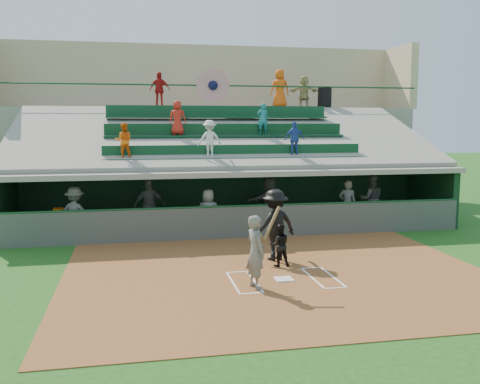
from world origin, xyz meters
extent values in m
plane|color=#1B4C15|center=(0.00, 0.00, 0.00)|extent=(100.00, 100.00, 0.00)
cube|color=brown|center=(0.00, 0.50, 0.01)|extent=(11.00, 9.00, 0.02)
cube|color=white|center=(0.00, 0.00, 0.04)|extent=(0.43, 0.43, 0.03)
cube|color=white|center=(-0.75, 0.00, 0.02)|extent=(0.05, 1.80, 0.01)
cube|color=white|center=(0.75, 0.00, 0.02)|extent=(0.05, 1.80, 0.01)
cube|color=white|center=(-1.30, 0.00, 0.02)|extent=(0.05, 1.80, 0.01)
cube|color=white|center=(1.30, 0.00, 0.02)|extent=(0.05, 1.80, 0.01)
cube|color=white|center=(-1.02, 0.90, 0.02)|extent=(0.60, 0.05, 0.01)
cube|color=white|center=(1.02, 0.90, 0.02)|extent=(0.60, 0.05, 0.01)
cube|color=white|center=(-1.02, -0.90, 0.02)|extent=(0.60, 0.05, 0.01)
cube|color=silver|center=(1.02, -0.90, 0.02)|extent=(0.60, 0.05, 0.01)
cube|color=gray|center=(0.00, 6.75, 0.02)|extent=(16.00, 3.50, 0.04)
cube|color=gray|center=(0.00, 13.50, 2.30)|extent=(20.00, 3.00, 4.60)
cube|color=#4D514C|center=(0.00, 5.00, 0.55)|extent=(16.00, 0.06, 1.10)
cylinder|color=#164523|center=(0.00, 5.00, 1.12)|extent=(16.00, 0.08, 0.08)
cube|color=black|center=(0.00, 8.50, 1.10)|extent=(16.00, 0.25, 2.20)
cube|color=black|center=(-8.00, 6.75, 1.10)|extent=(0.25, 3.50, 2.20)
cube|color=black|center=(8.00, 6.75, 1.10)|extent=(0.25, 3.50, 2.20)
cube|color=gray|center=(0.00, 6.75, 2.20)|extent=(16.40, 3.90, 0.18)
cube|color=gray|center=(0.00, 10.25, 1.15)|extent=(16.40, 3.50, 2.30)
cube|color=gray|center=(0.00, 11.90, 2.30)|extent=(16.40, 0.30, 4.60)
cube|color=gray|center=(0.00, 8.60, 3.45)|extent=(16.40, 6.51, 2.37)
cube|color=#0C3720|center=(0.00, 6.20, 2.65)|extent=(9.40, 0.42, 0.08)
cube|color=#0D391E|center=(0.00, 6.40, 2.91)|extent=(9.40, 0.06, 0.45)
cube|color=#0C361E|center=(0.00, 8.10, 3.40)|extent=(9.40, 0.42, 0.08)
cube|color=#0C361A|center=(0.00, 8.30, 3.66)|extent=(9.40, 0.06, 0.45)
cube|color=#0C3620|center=(0.00, 10.00, 4.15)|extent=(9.40, 0.42, 0.08)
cube|color=#0D3C20|center=(0.00, 10.20, 4.41)|extent=(9.40, 0.06, 0.45)
imported|color=#E65F0D|center=(-3.95, 6.30, 3.31)|extent=(0.60, 0.47, 1.23)
imported|color=silver|center=(-0.97, 6.30, 3.35)|extent=(0.85, 0.49, 1.32)
imported|color=#2849A0|center=(2.17, 6.30, 3.33)|extent=(0.77, 0.35, 1.28)
imported|color=red|center=(-1.94, 8.20, 4.10)|extent=(0.73, 0.56, 1.33)
imported|color=#1A7379|center=(1.42, 8.20, 4.06)|extent=(0.47, 0.32, 1.24)
cylinder|color=#154224|center=(0.00, 12.00, 5.60)|extent=(20.00, 0.07, 0.07)
cylinder|color=red|center=(0.00, 11.98, 5.60)|extent=(1.50, 0.06, 1.50)
sphere|color=#0D1034|center=(0.00, 11.95, 5.60)|extent=(0.44, 0.44, 0.44)
cube|color=tan|center=(0.00, 15.00, 6.20)|extent=(20.00, 0.40, 3.20)
cube|color=tan|center=(10.00, 13.50, 6.20)|extent=(0.40, 3.00, 3.20)
imported|color=#595B56|center=(-0.84, -0.50, 0.90)|extent=(0.57, 0.73, 1.75)
cylinder|color=brown|center=(-0.49, -0.65, 1.60)|extent=(0.56, 0.54, 0.75)
sphere|color=olive|center=(-0.71, -0.50, 1.25)|extent=(0.10, 0.10, 0.10)
imported|color=black|center=(0.23, 1.27, 0.60)|extent=(0.59, 0.48, 1.17)
imported|color=black|center=(0.28, 1.96, 1.04)|extent=(1.48, 1.12, 2.03)
cube|color=olive|center=(0.01, 8.04, 0.28)|extent=(15.58, 3.40, 0.47)
cube|color=silver|center=(-6.06, 6.01, 0.38)|extent=(0.92, 0.78, 0.69)
cylinder|color=orange|center=(-6.14, 5.98, 0.91)|extent=(0.36, 0.36, 0.36)
imported|color=#5B5E59|center=(-5.58, 5.71, 0.93)|extent=(1.29, 0.96, 1.77)
imported|color=#565954|center=(-3.11, 6.58, 0.99)|extent=(1.18, 0.69, 1.90)
imported|color=#595A55|center=(-1.16, 5.34, 0.86)|extent=(0.87, 0.63, 1.64)
imported|color=#585A55|center=(1.40, 6.97, 0.97)|extent=(1.80, 1.12, 1.85)
imported|color=#60635D|center=(4.13, 5.94, 0.93)|extent=(0.77, 0.67, 1.77)
imported|color=#545752|center=(5.38, 6.58, 0.98)|extent=(1.03, 0.87, 1.87)
cylinder|color=black|center=(5.47, 12.24, 5.10)|extent=(0.66, 0.66, 0.99)
imported|color=#AA1413|center=(-2.41, 12.01, 5.38)|extent=(0.99, 0.64, 1.57)
imported|color=#DE500D|center=(3.21, 12.18, 5.50)|extent=(0.95, 0.68, 1.81)
imported|color=tan|center=(4.54, 12.59, 5.38)|extent=(1.52, 0.79, 1.57)
camera|label=1|loc=(-3.61, -12.53, 3.94)|focal=40.00mm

